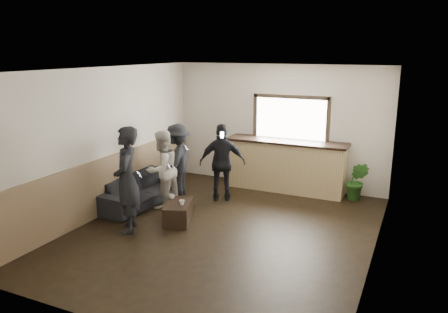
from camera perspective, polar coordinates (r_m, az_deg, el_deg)
The scene contains 12 objects.
ground at distance 7.81m, azimuth -0.05°, elevation -9.68°, with size 5.00×6.00×0.01m, color black.
room_shell at distance 7.68m, azimuth -5.05°, elevation 1.39°, with size 5.01×6.01×2.80m.
bar_counter at distance 9.90m, azimuth 8.11°, elevation -0.78°, with size 2.70×0.68×2.13m.
sofa at distance 9.19m, azimuth -10.83°, elevation -4.24°, with size 2.08×0.81×0.61m, color black.
coffee_table at distance 8.22m, azimuth -6.01°, elevation -7.19°, with size 0.44×0.80×0.36m, color black.
cup_a at distance 8.35m, azimuth -6.87°, elevation -5.23°, with size 0.12×0.12×0.09m, color silver.
cup_b at distance 8.02m, azimuth -5.52°, elevation -6.00°, with size 0.10×0.10×0.09m, color silver.
potted_plant at distance 9.60m, azimuth 16.96°, elevation -3.09°, with size 0.46×0.37×0.84m, color #2D6623.
person_a at distance 7.69m, azimuth -12.56°, elevation -3.01°, with size 0.72×0.81×1.86m.
person_b at distance 8.78m, azimuth -8.09°, elevation -1.68°, with size 0.75×0.87×1.58m.
person_c at distance 9.42m, azimuth -6.07°, elevation -0.52°, with size 0.79×1.12×1.58m.
person_d at distance 9.09m, azimuth -0.21°, elevation -0.82°, with size 1.04×0.75×1.63m.
Camera 1 is at (3.01, -6.49, 3.12)m, focal length 35.00 mm.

